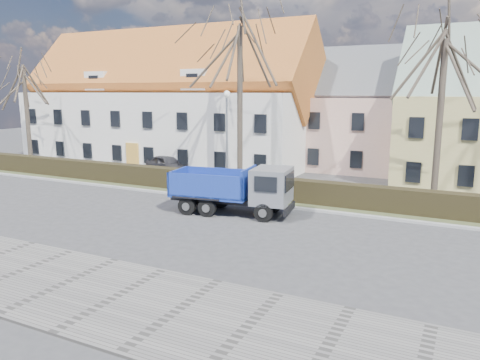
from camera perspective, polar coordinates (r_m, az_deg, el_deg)
The scene contains 14 objects.
ground at distance 23.09m, azimuth -5.04°, elevation -5.14°, with size 120.00×120.00×0.00m, color #3B3A3D.
sidewalk_near at distance 16.85m, azimuth -20.66°, elevation -11.81°, with size 80.00×5.00×0.08m, color slate.
curb_far at distance 26.97m, azimuth 0.08°, elevation -2.64°, with size 80.00×0.30×0.12m, color #959595.
grass_strip at distance 28.37m, azimuth 1.52°, elevation -1.99°, with size 80.00×3.00×0.10m, color #3C4426.
hedge at distance 28.07m, azimuth 1.35°, elevation -0.88°, with size 60.00×0.90×1.30m, color black.
building_white at distance 42.77m, azimuth -8.83°, elevation 8.54°, with size 26.80×10.80×9.50m, color silver, non-canonical shape.
building_pink at distance 39.70m, azimuth 15.46°, elevation 7.04°, with size 10.80×8.80×8.00m, color #D2A394, non-canonical shape.
tree_0 at distance 43.44m, azimuth -24.58°, elevation 8.00°, with size 7.20×7.20×9.90m, color #3D342A, non-canonical shape.
tree_1 at distance 30.62m, azimuth -0.01°, elevation 10.79°, with size 9.20×9.20×12.65m, color #3D342A, non-canonical shape.
tree_2 at distance 27.45m, azimuth 23.26°, elevation 8.21°, with size 8.00×8.00×11.00m, color #3D342A, non-canonical shape.
dump_truck at distance 24.37m, azimuth -1.55°, elevation -1.08°, with size 6.55×2.43×2.62m, color navy, non-canonical shape.
streetlight at distance 29.52m, azimuth -1.59°, elevation 4.75°, with size 0.50×0.50×6.44m, color #94989E, non-canonical shape.
cart_frame at distance 28.24m, azimuth -5.97°, elevation -1.46°, with size 0.79×0.45×0.72m, color silver, non-canonical shape.
parked_car_a at distance 36.75m, azimuth -8.84°, elevation 1.88°, with size 1.70×4.24×1.44m, color #29292E.
Camera 1 is at (11.70, -18.88, 6.31)m, focal length 35.00 mm.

